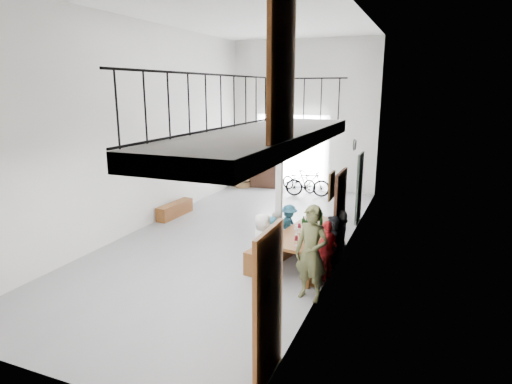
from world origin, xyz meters
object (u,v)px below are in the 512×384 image
at_px(host_standing, 311,253).
at_px(oak_barrel, 243,174).
at_px(side_bench, 175,210).
at_px(serving_counter, 256,174).
at_px(tasting_table, 309,235).
at_px(bicycle_near, 299,181).
at_px(bench_inner, 277,249).

bearing_deg(host_standing, oak_barrel, 136.12).
relative_size(side_bench, serving_counter, 0.77).
distance_m(tasting_table, bicycle_near, 6.92).
height_order(serving_counter, host_standing, host_standing).
height_order(bench_inner, bicycle_near, bicycle_near).
bearing_deg(serving_counter, bench_inner, -72.46).
relative_size(bench_inner, oak_barrel, 2.20).
bearing_deg(tasting_table, oak_barrel, 131.40).
relative_size(side_bench, oak_barrel, 1.48).
xyz_separation_m(bench_inner, host_standing, (1.17, -1.49, 0.64)).
bearing_deg(tasting_table, serving_counter, 127.56).
bearing_deg(oak_barrel, tasting_table, -55.75).
bearing_deg(host_standing, bicycle_near, 122.62).
bearing_deg(bench_inner, bicycle_near, 113.20).
distance_m(side_bench, host_standing, 6.26).
xyz_separation_m(host_standing, bicycle_near, (-2.60, 8.02, -0.48)).
height_order(side_bench, oak_barrel, oak_barrel).
height_order(bench_inner, oak_barrel, oak_barrel).
bearing_deg(bench_inner, serving_counter, 126.56).
xyz_separation_m(oak_barrel, bicycle_near, (2.26, 0.09, -0.09)).
xyz_separation_m(tasting_table, serving_counter, (-3.95, 6.73, -0.20)).
xyz_separation_m(serving_counter, host_standing, (4.40, -8.18, 0.38)).
bearing_deg(serving_counter, side_bench, -107.30).
height_order(tasting_table, oak_barrel, oak_barrel).
height_order(tasting_table, host_standing, host_standing).
relative_size(tasting_table, bench_inner, 1.14).
height_order(oak_barrel, serving_counter, serving_counter).
xyz_separation_m(tasting_table, side_bench, (-4.70, 2.06, -0.50)).
xyz_separation_m(tasting_table, host_standing, (0.45, -1.45, 0.18)).
bearing_deg(bench_inner, oak_barrel, 130.62).
xyz_separation_m(oak_barrel, host_standing, (4.86, -7.93, 0.39)).
height_order(side_bench, serving_counter, serving_counter).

